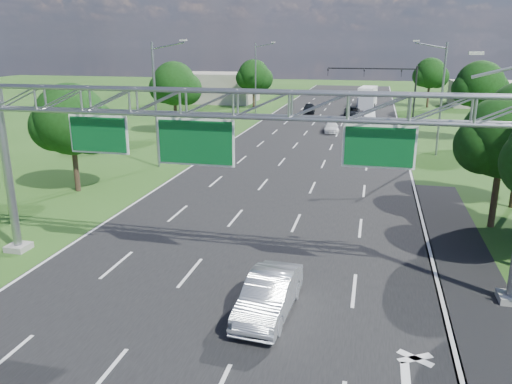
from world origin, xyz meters
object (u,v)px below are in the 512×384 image
(sign_gantry, at_px, (238,119))
(box_truck, at_px, (367,98))
(traffic_signal, at_px, (389,79))
(silver_sedan, at_px, (269,295))

(sign_gantry, xyz_separation_m, box_truck, (4.16, 63.96, -5.37))
(sign_gantry, relative_size, box_truck, 2.73)
(traffic_signal, height_order, silver_sedan, traffic_signal)
(sign_gantry, bearing_deg, traffic_signal, 82.32)
(silver_sedan, bearing_deg, box_truck, 91.85)
(traffic_signal, bearing_deg, silver_sedan, -95.24)
(traffic_signal, relative_size, silver_sedan, 2.58)
(silver_sedan, bearing_deg, sign_gantry, 126.55)
(silver_sedan, height_order, box_truck, box_truck)
(sign_gantry, height_order, traffic_signal, sign_gantry)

